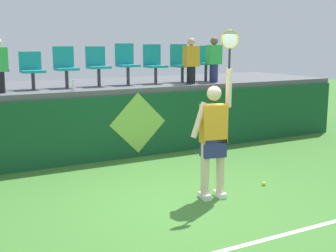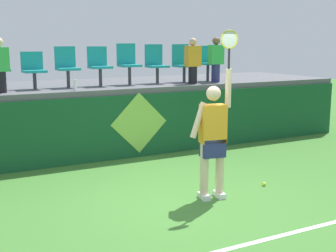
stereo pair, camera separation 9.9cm
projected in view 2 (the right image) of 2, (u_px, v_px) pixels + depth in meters
ground_plane at (187, 203)px, 6.85m from camera, size 40.00×40.00×0.00m
court_back_wall at (114, 127)px, 9.34m from camera, size 12.14×0.20×1.32m
spectator_platform at (90, 86)px, 10.44m from camera, size 12.14×2.93×0.12m
court_baseline_stripe at (252, 243)px, 5.50m from camera, size 10.92×0.08×0.01m
tennis_player at (213, 136)px, 6.91m from camera, size 0.75×0.32×2.56m
tennis_ball at (264, 184)px, 7.67m from camera, size 0.07×0.07×0.07m
water_bottle at (75, 85)px, 8.95m from camera, size 0.07×0.07×0.22m
stadium_chair_2 at (33, 68)px, 9.22m from camera, size 0.44×0.42×0.75m
stadium_chair_3 at (67, 65)px, 9.54m from camera, size 0.44×0.42×0.85m
stadium_chair_4 at (99, 64)px, 9.86m from camera, size 0.44×0.42×0.85m
stadium_chair_5 at (128, 62)px, 10.17m from camera, size 0.44×0.42×0.91m
stadium_chair_6 at (156, 62)px, 10.49m from camera, size 0.44×0.42×0.89m
stadium_chair_7 at (182, 62)px, 10.82m from camera, size 0.44×0.42×0.89m
stadium_chair_8 at (206, 61)px, 11.12m from camera, size 0.44×0.42×0.85m
spectator_0 at (193, 60)px, 10.40m from camera, size 0.34×0.20×1.03m
spectator_1 at (0, 64)px, 8.52m from camera, size 0.34×0.20×1.03m
spectator_2 at (216, 59)px, 10.75m from camera, size 0.34×0.20×1.06m
wall_signage_mount at (140, 157)px, 9.61m from camera, size 1.27×0.01×1.36m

